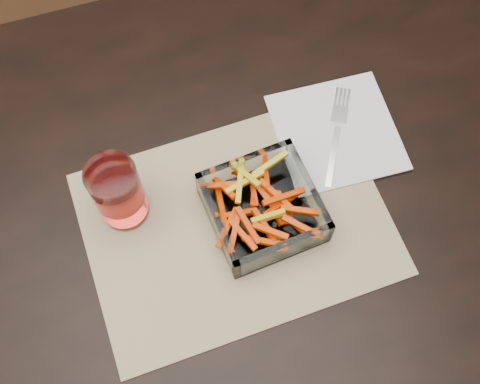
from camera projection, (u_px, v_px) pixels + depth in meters
name	position (u px, v px, depth m)	size (l,w,h in m)	color
dining_table	(178.00, 238.00, 1.00)	(1.60, 0.90, 0.75)	black
placemat	(236.00, 223.00, 0.91)	(0.45, 0.33, 0.00)	tan
glass_bowl	(263.00, 209.00, 0.89)	(0.17, 0.17, 0.06)	white
tumbler	(119.00, 194.00, 0.86)	(0.07, 0.07, 0.13)	white
napkin	(336.00, 132.00, 0.97)	(0.19, 0.19, 0.00)	white
fork	(337.00, 132.00, 0.97)	(0.10, 0.17, 0.00)	silver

